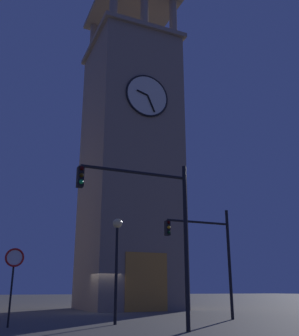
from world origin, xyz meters
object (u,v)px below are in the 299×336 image
clocktower (129,160)px  no_horn_sign (14,264)px  traffic_signal_mid (153,214)px  traffic_signal_near (209,246)px  street_lamp (117,248)px

clocktower → no_horn_sign: 18.48m
clocktower → traffic_signal_mid: bearing=72.5°
traffic_signal_near → traffic_signal_mid: (5.24, 4.54, 0.54)m
clocktower → street_lamp: bearing=67.3°
traffic_signal_mid → no_horn_sign: 6.44m
no_horn_sign → clocktower: bearing=-128.1°
traffic_signal_mid → no_horn_sign: (4.43, -4.36, -1.70)m
traffic_signal_near → no_horn_sign: traffic_signal_near is taller
traffic_signal_mid → street_lamp: (0.04, -3.98, -0.89)m
street_lamp → no_horn_sign: bearing=-4.9°
street_lamp → no_horn_sign: (4.39, -0.38, -0.81)m
street_lamp → no_horn_sign: street_lamp is taller
traffic_signal_mid → no_horn_sign: traffic_signal_mid is taller
traffic_signal_mid → street_lamp: traffic_signal_mid is taller
clocktower → street_lamp: 16.43m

